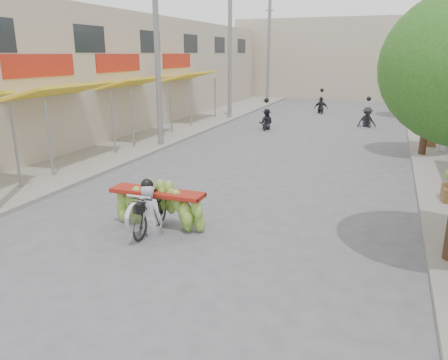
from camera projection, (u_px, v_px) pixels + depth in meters
ground at (98, 318)px, 6.90m from camera, size 120.00×120.00×0.00m
sidewalk_left at (162, 132)px, 22.73m from camera, size 4.00×60.00×0.12m
shophouse_row_left at (65, 74)px, 22.68m from camera, size 9.77×40.00×6.00m
far_building at (348, 59)px, 40.06m from camera, size 20.00×6.00×7.00m
utility_pole_mid at (157, 53)px, 18.39m from camera, size 0.60×0.24×8.00m
utility_pole_far at (230, 53)px, 26.47m from camera, size 0.60×0.24×8.00m
utility_pole_back at (269, 53)px, 34.56m from camera, size 0.60×0.24×8.00m
street_tree_mid at (434, 60)px, 16.59m from camera, size 3.40×3.40×5.25m
street_tree_far at (419, 57)px, 27.37m from camera, size 3.40×3.40×5.25m
produce_crate_far at (441, 132)px, 18.98m from camera, size 1.20×0.88×1.16m
banana_motorbike at (152, 201)px, 10.10m from camera, size 2.30×1.85×2.25m
pedestrian at (447, 128)px, 17.94m from camera, size 1.07×0.97×1.86m
bg_motorbike_a at (266, 116)px, 23.81m from camera, size 0.85×1.69×1.95m
bg_motorbike_b at (368, 111)px, 24.55m from camera, size 1.18×1.54×1.95m
bg_motorbike_c at (321, 102)px, 30.22m from camera, size 1.07×1.77×1.95m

